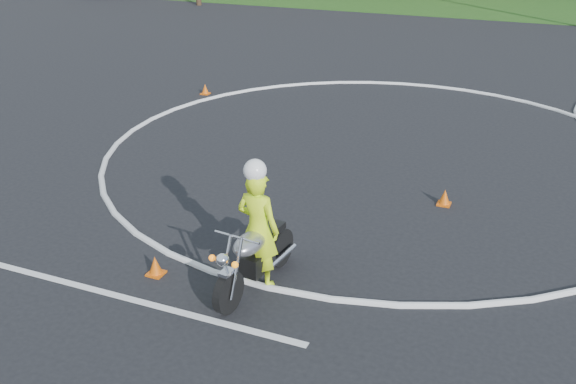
% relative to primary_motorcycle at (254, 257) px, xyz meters
% --- Properties ---
extents(ground, '(120.00, 120.00, 0.00)m').
position_rel_primary_motorcycle_xyz_m(ground, '(0.18, 3.05, -0.51)').
color(ground, black).
rests_on(ground, ground).
extents(grass_strip, '(120.00, 10.00, 0.02)m').
position_rel_primary_motorcycle_xyz_m(grass_strip, '(0.18, 30.05, -0.50)').
color(grass_strip, '#1E4714').
rests_on(grass_strip, ground).
extents(course_markings, '(19.05, 19.05, 0.12)m').
position_rel_primary_motorcycle_xyz_m(course_markings, '(2.35, 7.40, -0.50)').
color(course_markings, silver).
rests_on(course_markings, ground).
extents(primary_motorcycle, '(0.70, 2.01, 1.05)m').
position_rel_primary_motorcycle_xyz_m(primary_motorcycle, '(0.00, 0.00, 0.00)').
color(primary_motorcycle, black).
rests_on(primary_motorcycle, ground).
extents(rider_primary_grp, '(0.69, 0.49, 1.96)m').
position_rel_primary_motorcycle_xyz_m(rider_primary_grp, '(0.00, 0.14, 0.43)').
color(rider_primary_grp, '#D6FF1A').
rests_on(rider_primary_grp, ground).
extents(traffic_cones, '(19.56, 11.42, 0.30)m').
position_rel_primary_motorcycle_xyz_m(traffic_cones, '(2.76, 6.61, -0.38)').
color(traffic_cones, '#DC590B').
rests_on(traffic_cones, ground).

